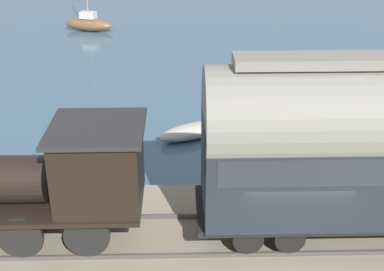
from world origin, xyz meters
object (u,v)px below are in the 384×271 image
Objects in this scene: sailboat_brown at (89,23)px; rowboat_off_pier at (193,131)px; rowboat_far_out at (286,103)px; passenger_coach at (365,142)px; steam_locomotive at (47,176)px.

rowboat_off_pier is at bearing -142.74° from sailboat_brown.
rowboat_far_out is 5.19m from rowboat_off_pier.
sailboat_brown is 18.00m from rowboat_far_out.
rowboat_far_out is (10.20, -0.21, -2.89)m from passenger_coach.
rowboat_far_out is 0.89× the size of rowboat_off_pier.
passenger_coach is 10.60m from rowboat_far_out.
passenger_coach reaches higher than steam_locomotive.
steam_locomotive is 0.95× the size of sailboat_brown.
steam_locomotive is 0.78× the size of passenger_coach.
rowboat_off_pier is (-17.51, -6.55, -0.27)m from sailboat_brown.
steam_locomotive is at bearing -156.81° from sailboat_brown.
steam_locomotive is at bearing 90.00° from passenger_coach.
rowboat_off_pier is (7.13, -3.77, -2.02)m from steam_locomotive.
passenger_coach is 26.92m from sailboat_brown.
steam_locomotive is 24.86m from sailboat_brown.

